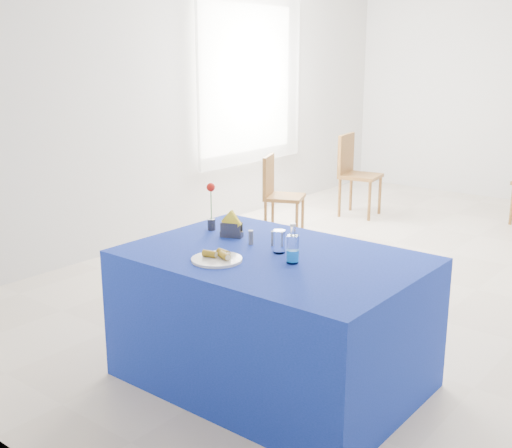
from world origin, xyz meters
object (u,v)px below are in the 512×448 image
(blue_table, at_px, (273,319))
(chair_win_a, at_px, (277,190))
(water_bottle, at_px, (293,250))
(plate, at_px, (217,260))
(chair_win_b, at_px, (354,169))

(blue_table, height_order, chair_win_a, chair_win_a)
(water_bottle, bearing_deg, plate, -146.09)
(chair_win_a, distance_m, chair_win_b, 1.30)
(plate, distance_m, chair_win_b, 4.27)
(chair_win_a, relative_size, chair_win_b, 0.89)
(plate, xyz_separation_m, water_bottle, (0.33, 0.22, 0.06))
(blue_table, distance_m, chair_win_a, 3.03)
(plate, relative_size, blue_table, 0.17)
(plate, height_order, water_bottle, water_bottle)
(blue_table, bearing_deg, water_bottle, -17.44)
(blue_table, height_order, chair_win_b, chair_win_b)
(blue_table, bearing_deg, plate, -120.71)
(blue_table, xyz_separation_m, chair_win_b, (-1.65, 3.72, 0.16))
(water_bottle, xyz_separation_m, chair_win_a, (-1.96, 2.49, -0.35))
(blue_table, bearing_deg, chair_win_b, 113.86)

